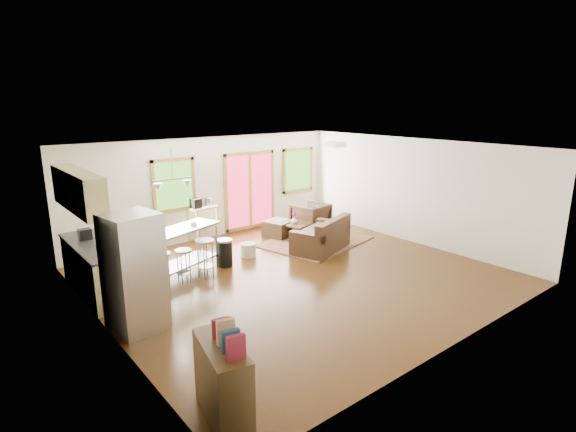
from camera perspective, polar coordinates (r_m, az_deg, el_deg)
floor at (r=9.26m, az=1.17°, el=-7.63°), size 7.50×7.00×0.02m
ceiling at (r=8.63m, az=1.26°, el=8.72°), size 7.50×7.00×0.02m
back_wall at (r=11.70m, az=-9.89°, el=3.52°), size 7.50×0.02×2.60m
left_wall at (r=7.15m, az=-22.68°, el=-4.36°), size 0.02×7.00×2.60m
right_wall at (r=11.58m, az=15.67°, el=3.08°), size 0.02×7.00×2.60m
front_wall at (r=6.67m, az=21.02°, el=-5.51°), size 7.50×0.02×2.60m
window_left at (r=11.18m, az=-14.30°, el=3.83°), size 1.10×0.05×1.30m
french_doors at (r=12.31m, az=-4.85°, el=3.26°), size 1.60×0.05×2.10m
window_right at (r=13.25m, az=1.26°, el=5.86°), size 1.10×0.05×1.30m
rug at (r=11.43m, az=3.47°, el=-3.22°), size 2.92×2.47×0.03m
loveseat at (r=10.68m, az=4.38°, el=-2.76°), size 1.72×1.33×0.81m
coffee_table at (r=11.71m, az=1.71°, el=-1.03°), size 1.15×0.86×0.41m
armchair at (r=12.21m, az=2.83°, el=0.01°), size 0.97×0.92×0.87m
ottoman at (r=11.78m, az=-1.20°, el=-1.62°), size 0.81×0.81×0.43m
pouf at (r=10.35m, az=-5.08°, el=-4.32°), size 0.37×0.37×0.31m
vase at (r=11.51m, az=0.80°, el=-0.48°), size 0.21×0.22×0.30m
book at (r=11.72m, az=3.17°, el=-0.13°), size 0.19×0.05×0.26m
cabinets at (r=8.90m, az=-23.90°, el=-3.43°), size 0.64×2.24×2.30m
refrigerator at (r=7.26m, az=-18.90°, el=-6.84°), size 0.85×0.84×1.86m
island at (r=9.35m, az=-13.10°, el=-3.29°), size 1.69×1.11×1.00m
cup at (r=9.38m, az=-11.87°, el=-1.07°), size 0.13×0.10×0.12m
bar_stool_a at (r=8.93m, az=-15.65°, el=-5.58°), size 0.35×0.35×0.67m
bar_stool_b at (r=8.97m, az=-13.14°, el=-5.25°), size 0.33×0.33×0.68m
bar_stool_c at (r=9.12m, az=-10.49°, el=-4.21°), size 0.42×0.42×0.79m
trash_can at (r=9.77m, az=-8.00°, el=-4.62°), size 0.43×0.43×0.60m
kitchen_cart at (r=11.51m, az=-10.91°, el=0.57°), size 0.80×0.58×1.12m
bookshelf at (r=5.34m, az=-8.28°, el=-19.87°), size 0.61×1.07×1.19m
ceiling_flush at (r=10.15m, az=6.08°, el=9.04°), size 0.35×0.35×0.12m
pendant_light at (r=8.99m, az=-14.42°, el=3.91°), size 0.80×0.18×0.79m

